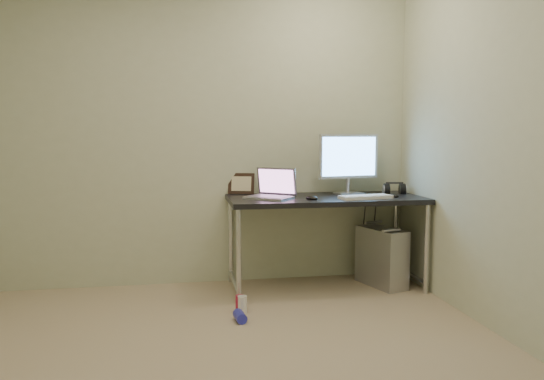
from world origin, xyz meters
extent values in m
plane|color=tan|center=(0.00, 0.00, 0.00)|extent=(3.50, 3.50, 0.00)
cube|color=beige|center=(0.00, 1.75, 1.25)|extent=(3.50, 0.02, 2.50)
cube|color=beige|center=(1.75, 0.00, 1.25)|extent=(0.02, 3.50, 2.50)
cube|color=black|center=(0.96, 1.41, 0.73)|extent=(1.56, 0.68, 0.04)
cylinder|color=silver|center=(0.22, 1.11, 0.35)|extent=(0.04, 0.04, 0.71)
cylinder|color=silver|center=(0.22, 1.71, 0.35)|extent=(0.04, 0.04, 0.71)
cylinder|color=silver|center=(1.70, 1.11, 0.35)|extent=(0.04, 0.04, 0.71)
cylinder|color=silver|center=(1.70, 1.71, 0.35)|extent=(0.04, 0.04, 0.71)
cylinder|color=silver|center=(0.22, 1.41, 0.08)|extent=(0.04, 0.60, 0.04)
cylinder|color=silver|center=(1.70, 1.41, 0.08)|extent=(0.04, 0.60, 0.04)
cube|color=#BBBBC0|center=(1.44, 1.38, 0.24)|extent=(0.33, 0.50, 0.48)
cylinder|color=silver|center=(1.44, 1.19, 0.50)|extent=(0.17, 0.07, 0.02)
cylinder|color=silver|center=(1.44, 1.58, 0.50)|extent=(0.17, 0.07, 0.02)
cylinder|color=black|center=(1.39, 1.70, 0.40)|extent=(0.01, 0.16, 0.69)
cylinder|color=black|center=(1.48, 1.68, 0.38)|extent=(0.02, 0.11, 0.71)
cylinder|color=#AB1839|center=(0.20, 0.93, 0.06)|extent=(0.08, 0.08, 0.12)
cylinder|color=white|center=(0.22, 0.91, 0.06)|extent=(0.09, 0.09, 0.12)
cylinder|color=#2B2EC5|center=(0.18, 0.73, 0.04)|extent=(0.09, 0.14, 0.07)
cube|color=silver|center=(0.49, 1.36, 0.76)|extent=(0.42, 0.40, 0.02)
cube|color=gray|center=(0.49, 1.36, 0.77)|extent=(0.36, 0.34, 0.00)
cube|color=gray|center=(0.57, 1.47, 0.88)|extent=(0.30, 0.25, 0.22)
cube|color=#784B70|center=(0.57, 1.46, 0.88)|extent=(0.26, 0.22, 0.19)
cube|color=silver|center=(1.20, 1.55, 0.76)|extent=(0.24, 0.19, 0.02)
cylinder|color=silver|center=(1.20, 1.57, 0.82)|extent=(0.04, 0.04, 0.12)
cube|color=silver|center=(1.20, 1.56, 1.07)|extent=(0.53, 0.13, 0.37)
cube|color=#5BA0F2|center=(1.20, 1.54, 1.07)|extent=(0.48, 0.09, 0.32)
cube|color=white|center=(1.23, 1.23, 0.76)|extent=(0.44, 0.21, 0.03)
ellipsoid|color=black|center=(1.50, 1.29, 0.77)|extent=(0.07, 0.11, 0.04)
ellipsoid|color=black|center=(0.80, 1.25, 0.77)|extent=(0.11, 0.14, 0.04)
cylinder|color=black|center=(1.53, 1.52, 0.78)|extent=(0.07, 0.12, 0.11)
cylinder|color=black|center=(1.66, 1.52, 0.78)|extent=(0.07, 0.12, 0.11)
cube|color=black|center=(1.60, 1.52, 0.84)|extent=(0.15, 0.05, 0.01)
cube|color=black|center=(0.31, 1.73, 0.84)|extent=(0.23, 0.13, 0.18)
cylinder|color=silver|center=(0.50, 1.68, 0.80)|extent=(0.01, 0.01, 0.09)
cylinder|color=white|center=(0.50, 1.68, 0.85)|extent=(0.04, 0.03, 0.04)
camera|label=1|loc=(-0.21, -2.69, 1.25)|focal=35.00mm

